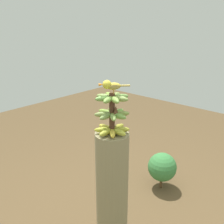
% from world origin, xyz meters
% --- Properties ---
extents(banana_tree, '(0.24, 0.24, 1.04)m').
position_xyz_m(banana_tree, '(0.00, 0.00, 0.52)').
color(banana_tree, '#847A56').
rests_on(banana_tree, ground).
extents(banana_bunch, '(0.25, 0.25, 0.29)m').
position_xyz_m(banana_bunch, '(-0.00, -0.00, 1.18)').
color(banana_bunch, '#4C2D1E').
rests_on(banana_bunch, banana_tree).
extents(perched_bird, '(0.17, 0.16, 0.09)m').
position_xyz_m(perched_bird, '(-0.01, 0.01, 1.38)').
color(perched_bird, '#C68933').
rests_on(perched_bird, banana_bunch).
extents(tropical_shrub, '(0.32, 0.32, 0.42)m').
position_xyz_m(tropical_shrub, '(0.98, 0.13, 0.26)').
color(tropical_shrub, brown).
rests_on(tropical_shrub, ground).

